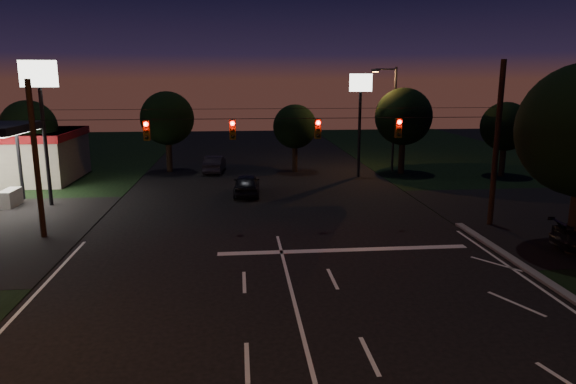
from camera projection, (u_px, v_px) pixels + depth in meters
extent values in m
cube|color=silver|center=(344.00, 250.00, 24.46)|extent=(12.00, 0.50, 0.01)
cylinder|color=black|center=(489.00, 225.00, 28.71)|extent=(0.30, 0.30, 9.00)
cylinder|color=black|center=(44.00, 237.00, 26.45)|extent=(0.28, 0.28, 8.00)
cylinder|color=black|center=(275.00, 119.00, 26.29)|extent=(24.00, 0.03, 0.03)
cylinder|color=black|center=(275.00, 109.00, 26.18)|extent=(24.00, 0.02, 0.02)
cube|color=#3F3307|center=(147.00, 130.00, 25.79)|extent=(0.32, 0.26, 1.00)
sphere|color=#FF0705|center=(146.00, 124.00, 25.57)|extent=(0.22, 0.22, 0.22)
sphere|color=black|center=(146.00, 131.00, 25.64)|extent=(0.20, 0.20, 0.20)
sphere|color=black|center=(147.00, 137.00, 25.71)|extent=(0.20, 0.20, 0.20)
cube|color=#3F3307|center=(233.00, 130.00, 26.20)|extent=(0.32, 0.26, 1.00)
sphere|color=#FF0705|center=(232.00, 123.00, 25.97)|extent=(0.22, 0.22, 0.22)
sphere|color=black|center=(233.00, 130.00, 26.04)|extent=(0.20, 0.20, 0.20)
sphere|color=black|center=(233.00, 136.00, 26.11)|extent=(0.20, 0.20, 0.20)
cube|color=#3F3307|center=(318.00, 129.00, 26.61)|extent=(0.32, 0.26, 1.00)
sphere|color=#FF0705|center=(318.00, 123.00, 26.39)|extent=(0.22, 0.22, 0.22)
sphere|color=black|center=(318.00, 129.00, 26.46)|extent=(0.20, 0.20, 0.20)
sphere|color=black|center=(318.00, 136.00, 26.53)|extent=(0.20, 0.20, 0.20)
cube|color=#3F3307|center=(398.00, 128.00, 27.02)|extent=(0.32, 0.26, 1.00)
sphere|color=#FF0705|center=(400.00, 122.00, 26.79)|extent=(0.22, 0.22, 0.22)
sphere|color=black|center=(399.00, 128.00, 26.86)|extent=(0.20, 0.20, 0.20)
sphere|color=black|center=(399.00, 135.00, 26.93)|extent=(0.20, 0.20, 0.20)
cube|color=gray|center=(10.00, 198.00, 32.71)|extent=(0.80, 2.00, 1.10)
cylinder|color=black|center=(20.00, 164.00, 34.25)|extent=(0.24, 0.24, 4.80)
cylinder|color=black|center=(46.00, 148.00, 32.25)|extent=(0.24, 0.24, 7.50)
cube|color=white|center=(38.00, 74.00, 31.28)|extent=(2.20, 0.30, 1.60)
cylinder|color=black|center=(359.00, 135.00, 42.16)|extent=(0.24, 0.24, 7.00)
cube|color=white|center=(361.00, 83.00, 41.26)|extent=(1.80, 0.30, 1.40)
cylinder|color=black|center=(394.00, 120.00, 44.22)|extent=(0.20, 0.20, 9.00)
cylinder|color=black|center=(386.00, 69.00, 43.21)|extent=(1.80, 0.12, 0.12)
cube|color=black|center=(375.00, 70.00, 43.15)|extent=(0.60, 0.35, 0.22)
cube|color=orange|center=(375.00, 72.00, 43.17)|extent=(0.45, 0.25, 0.04)
cylinder|color=black|center=(576.00, 212.00, 23.56)|extent=(0.60, 0.60, 4.00)
sphere|color=black|center=(569.00, 133.00, 23.02)|extent=(4.20, 4.20, 4.20)
cylinder|color=black|center=(33.00, 164.00, 40.14)|extent=(0.49, 0.49, 3.00)
sphere|color=black|center=(29.00, 128.00, 39.53)|extent=(4.20, 4.20, 4.20)
sphere|color=black|center=(36.00, 129.00, 39.90)|extent=(3.15, 3.15, 3.15)
sphere|color=black|center=(24.00, 129.00, 39.72)|extent=(2.94, 2.94, 2.94)
cylinder|color=black|center=(169.00, 153.00, 44.94)|extent=(0.52, 0.52, 3.25)
sphere|color=black|center=(167.00, 118.00, 44.28)|extent=(4.60, 4.60, 4.60)
sphere|color=black|center=(173.00, 119.00, 44.69)|extent=(3.45, 3.45, 3.45)
sphere|color=black|center=(162.00, 119.00, 44.49)|extent=(3.22, 3.22, 3.22)
cylinder|color=black|center=(295.00, 156.00, 45.06)|extent=(0.47, 0.47, 2.75)
sphere|color=black|center=(295.00, 126.00, 44.51)|extent=(3.80, 3.80, 3.80)
sphere|color=black|center=(299.00, 127.00, 44.84)|extent=(2.85, 2.85, 2.85)
sphere|color=black|center=(290.00, 127.00, 44.67)|extent=(2.66, 2.66, 2.66)
cylinder|color=black|center=(402.00, 154.00, 43.90)|extent=(0.53, 0.53, 3.40)
sphere|color=black|center=(404.00, 117.00, 43.21)|extent=(4.80, 4.80, 4.80)
sphere|color=black|center=(408.00, 118.00, 43.64)|extent=(3.60, 3.60, 3.60)
sphere|color=black|center=(397.00, 118.00, 43.42)|extent=(3.36, 3.36, 3.36)
cylinder|color=black|center=(502.00, 159.00, 42.76)|extent=(0.48, 0.48, 2.90)
sphere|color=black|center=(505.00, 126.00, 42.18)|extent=(4.00, 4.00, 4.00)
sphere|color=black|center=(508.00, 127.00, 42.53)|extent=(3.00, 3.00, 3.00)
sphere|color=black|center=(499.00, 127.00, 42.35)|extent=(2.80, 2.80, 2.80)
imported|color=black|center=(247.00, 184.00, 35.96)|extent=(1.98, 4.53, 1.52)
imported|color=black|center=(214.00, 164.00, 44.82)|extent=(1.91, 4.53, 1.46)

